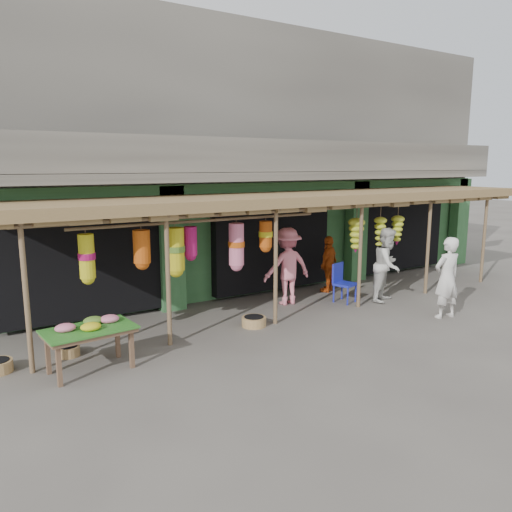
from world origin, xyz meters
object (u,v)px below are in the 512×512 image
flower_table (89,330)px  person_vendor (329,264)px  blue_chair (342,280)px  person_shopper (287,266)px  person_front (447,278)px  person_right (387,265)px

flower_table → person_vendor: 7.27m
blue_chair → person_vendor: size_ratio=0.64×
person_shopper → person_vendor: bearing=-160.1°
flower_table → person_front: size_ratio=0.83×
person_shopper → person_front: bearing=136.2°
blue_chair → flower_table: bearing=171.2°
flower_table → person_front: 7.80m
flower_table → person_right: size_ratio=0.82×
person_right → person_vendor: bearing=87.2°
blue_chair → person_right: size_ratio=0.52×
blue_chair → person_vendor: (0.40, 1.00, 0.23)m
flower_table → person_shopper: (5.28, 1.60, 0.26)m
flower_table → blue_chair: blue_chair is taller
blue_chair → person_vendor: bearing=50.6°
blue_chair → person_shopper: bearing=138.3°
person_right → person_shopper: 2.61m
person_right → flower_table: bearing=158.7°
person_vendor → person_shopper: (-1.71, -0.41, 0.19)m
flower_table → person_shopper: person_shopper is taller
person_vendor → person_shopper: person_shopper is taller
person_front → flower_table: bearing=-2.1°
person_front → person_shopper: size_ratio=0.97×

